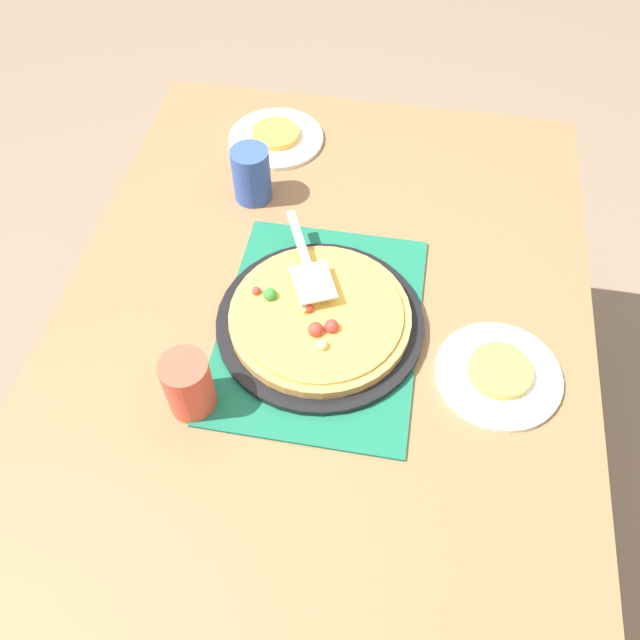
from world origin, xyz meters
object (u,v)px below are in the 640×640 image
at_px(served_slice_left, 500,371).
at_px(pizza_server, 307,263).
at_px(pizza, 320,316).
at_px(plate_near_left, 498,375).
at_px(plate_far_right, 276,138).
at_px(cup_near, 189,385).
at_px(cup_far, 251,175).
at_px(served_slice_right, 276,134).
at_px(pizza_pan, 320,322).

distance_m(served_slice_left, pizza_server, 0.40).
relative_size(pizza, plate_near_left, 1.50).
relative_size(plate_near_left, served_slice_left, 2.00).
bearing_deg(plate_far_right, cup_near, 0.84).
height_order(plate_near_left, cup_far, cup_far).
relative_size(plate_near_left, cup_near, 1.83).
relative_size(served_slice_right, cup_near, 0.92).
bearing_deg(plate_far_right, plate_near_left, 42.56).
relative_size(pizza, cup_near, 2.75).
xyz_separation_m(pizza, pizza_server, (-0.09, -0.04, 0.04)).
bearing_deg(pizza, served_slice_right, -159.41).
bearing_deg(pizza_server, pizza_pan, 24.31).
height_order(pizza, served_slice_left, pizza).
xyz_separation_m(pizza, plate_near_left, (0.05, 0.33, -0.03)).
height_order(pizza, cup_far, cup_far).
height_order(plate_near_left, cup_near, cup_near).
bearing_deg(served_slice_right, served_slice_left, 42.56).
relative_size(pizza_pan, cup_near, 3.17).
height_order(served_slice_right, pizza_server, pizza_server).
height_order(plate_far_right, cup_near, cup_near).
bearing_deg(served_slice_left, plate_near_left, 180.00).
distance_m(plate_far_right, served_slice_right, 0.01).
bearing_deg(cup_far, plate_near_left, 54.81).
xyz_separation_m(plate_far_right, served_slice_right, (0.00, 0.00, 0.01)).
relative_size(cup_far, pizza_server, 0.53).
xyz_separation_m(served_slice_right, cup_far, (0.19, -0.01, 0.04)).
xyz_separation_m(plate_near_left, plate_far_right, (-0.56, -0.52, 0.00)).
bearing_deg(plate_near_left, served_slice_left, 0.00).
distance_m(plate_near_left, served_slice_left, 0.01).
bearing_deg(plate_far_right, pizza_server, 19.89).
relative_size(plate_far_right, served_slice_left, 2.00).
distance_m(pizza_pan, cup_far, 0.38).
bearing_deg(pizza, pizza_pan, 133.72).
bearing_deg(pizza, plate_far_right, -159.41).
bearing_deg(pizza_pan, plate_far_right, -159.32).
bearing_deg(plate_near_left, pizza_server, -111.19).
distance_m(served_slice_right, pizza_server, 0.45).
xyz_separation_m(served_slice_left, cup_far, (-0.37, -0.53, 0.04)).
distance_m(pizza, served_slice_right, 0.55).
xyz_separation_m(plate_far_right, served_slice_left, (0.56, 0.52, 0.01)).
distance_m(plate_near_left, cup_far, 0.65).
xyz_separation_m(served_slice_left, pizza_server, (-0.14, -0.37, 0.05)).
xyz_separation_m(plate_near_left, served_slice_left, (0.00, 0.00, 0.01)).
bearing_deg(pizza_server, plate_far_right, -160.11).
height_order(pizza_pan, plate_far_right, pizza_pan).
bearing_deg(cup_near, pizza_pan, 136.82).
relative_size(served_slice_right, pizza_server, 0.48).
relative_size(cup_near, pizza_server, 0.53).
height_order(plate_far_right, cup_far, cup_far).
xyz_separation_m(pizza, served_slice_left, (0.05, 0.33, -0.02)).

